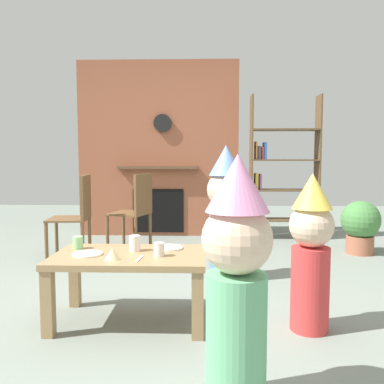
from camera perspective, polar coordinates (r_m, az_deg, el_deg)
The scene contains 17 objects.
ground_plane at distance 3.12m, azimuth -3.09°, elevation -15.35°, with size 12.00×12.00×0.00m, color gray.
brick_fireplace_feature at distance 5.55m, azimuth -4.82°, elevation 6.08°, with size 2.20×0.28×2.40m.
bookshelf at distance 5.41m, azimuth 12.37°, elevation 2.69°, with size 0.90×0.28×1.90m.
coffee_table at distance 2.68m, azimuth -8.95°, elevation -10.40°, with size 0.99×0.59×0.45m.
paper_cup_near_left at distance 2.72m, azimuth -8.23°, elevation -7.31°, with size 0.08×0.08×0.11m, color silver.
paper_cup_near_right at distance 2.56m, azimuth -4.74°, elevation -8.25°, with size 0.07×0.07×0.09m, color silver.
paper_cup_center at distance 2.87m, azimuth -16.10°, elevation -7.01°, with size 0.07×0.07×0.09m, color #8CD18C.
paper_plate_front at distance 2.69m, azimuth -14.80°, elevation -8.61°, with size 0.19×0.19×0.01m, color white.
paper_plate_rear at distance 2.78m, azimuth -3.41°, elevation -8.01°, with size 0.20×0.20×0.01m, color white.
birthday_cake_slice at distance 2.52m, azimuth -11.38°, elevation -8.71°, with size 0.10×0.10×0.07m, color #EAC68C.
table_fork at distance 2.52m, azimuth -7.56°, elevation -9.48°, with size 0.15×0.02×0.01m, color silver.
child_with_cone_hat at distance 1.73m, azimuth 6.46°, elevation -11.87°, with size 0.30×0.30×1.10m.
child_in_pink at distance 2.59m, azimuth 16.75°, elevation -7.76°, with size 0.27×0.27×0.99m.
child_by_the_chairs at distance 3.51m, azimuth 4.85°, elevation -2.48°, with size 0.33×0.33×1.19m.
dining_chair_left at distance 4.34m, azimuth -16.20°, elevation -2.80°, with size 0.43×0.43×0.90m.
dining_chair_middle at distance 4.58m, azimuth -8.04°, elevation -2.25°, with size 0.51×0.51×0.90m.
potted_plant_tall at distance 4.85m, azimuth 23.09°, elevation -4.32°, with size 0.43×0.43×0.60m.
Camera 1 is at (0.25, -2.91, 1.08)m, focal length 37.05 mm.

